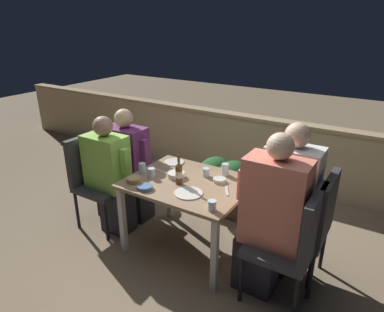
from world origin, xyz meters
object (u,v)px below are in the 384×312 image
Objects in this scene: chair_right_near at (296,238)px; potted_plant at (129,155)px; person_green_blouse at (110,175)px; chair_left_near at (95,173)px; chair_right_far at (311,220)px; person_white_polo at (286,201)px; beer_bottle at (179,173)px; person_coral_top at (269,218)px; chair_left_far at (115,164)px; person_purple_stripe at (130,165)px.

potted_plant is at bearing 160.27° from chair_right_near.
potted_plant is at bearing 120.88° from person_green_blouse.
chair_right_far is (2.09, 0.28, 0.00)m from chair_left_near.
beer_bottle is (-0.87, -0.24, 0.13)m from person_white_polo.
chair_left_near is 0.72× the size of person_coral_top.
chair_right_near is 0.72× the size of person_coral_top.
chair_left_near is 0.86m from potted_plant.
chair_right_near is at bearing -8.67° from chair_left_far.
chair_right_far is 1.32× the size of potted_plant.
person_green_blouse is 0.90× the size of person_coral_top.
person_purple_stripe is at bearing 162.53° from beer_bottle.
chair_right_far is at bearing 12.61° from beer_bottle.
person_coral_top is at bearing -95.12° from person_white_polo.
chair_right_near is 0.37m from person_white_polo.
person_purple_stripe reaches higher than beer_bottle.
chair_right_far is (2.09, -0.01, 0.00)m from chair_left_far.
chair_left_far is 0.60m from potted_plant.
chair_right_near is 0.23m from person_coral_top.
person_purple_stripe reaches higher than chair_left_far.
person_coral_top is 0.31m from person_white_polo.
beer_bottle reaches higher than chair_right_near.
person_coral_top is at bearing -127.96° from chair_right_far.
chair_right_near is at bearing -0.83° from person_green_blouse.
person_white_polo is (-0.21, 0.00, 0.10)m from chair_right_far.
chair_right_near is 1.00× the size of chair_right_far.
chair_left_far is 1.89m from person_coral_top.
person_white_polo is 1.84× the size of potted_plant.
chair_left_far is 0.80× the size of person_purple_stripe.
person_purple_stripe is 1.26× the size of chair_right_far.
person_green_blouse is 1.25× the size of chair_right_near.
person_white_polo is at bearing 9.48° from person_green_blouse.
person_green_blouse reaches higher than chair_right_far.
person_coral_top reaches higher than chair_left_far.
beer_bottle is at bearing -17.47° from person_purple_stripe.
chair_left_near is at bearing -172.43° from chair_right_far.
person_white_polo reaches higher than chair_left_far.
person_white_polo is at bearing -0.34° from person_purple_stripe.
person_purple_stripe is 0.73m from potted_plant.
person_coral_top is at bearing -0.83° from chair_left_near.
person_white_polo reaches higher than beer_bottle.
person_white_polo is at bearing 120.99° from chair_right_near.
person_purple_stripe reaches higher than chair_left_near.
chair_right_far is (1.88, -0.01, -0.03)m from person_purple_stripe.
person_coral_top is (1.86, -0.31, 0.10)m from chair_left_far.
chair_right_far is 0.23m from person_white_polo.
chair_right_far is at bearing 84.87° from chair_right_near.
chair_right_far is at bearing -0.31° from person_purple_stripe.
person_green_blouse is 4.38× the size of beer_bottle.
person_white_polo reaches higher than chair_right_far.
chair_left_near and chair_left_far have the same top height.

